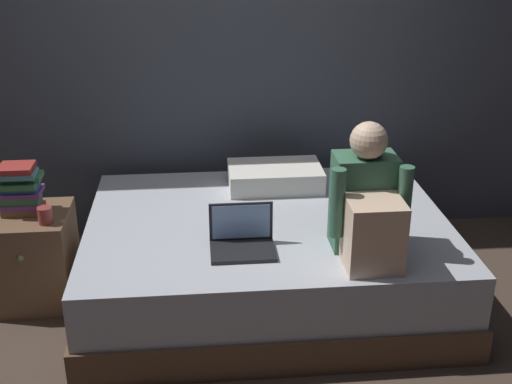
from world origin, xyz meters
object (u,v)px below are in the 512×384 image
(mug, at_px, (45,215))
(pillow, at_px, (275,177))
(laptop, at_px, (242,239))
(bed, at_px, (267,257))
(book_stack, at_px, (20,189))
(person_sitting, at_px, (367,207))
(nightstand, at_px, (33,257))

(mug, bearing_deg, pillow, 21.47)
(laptop, bearing_deg, bed, 63.64)
(pillow, height_order, book_stack, book_stack)
(person_sitting, bearing_deg, pillow, 111.07)
(person_sitting, distance_m, laptop, 0.64)
(laptop, relative_size, book_stack, 1.17)
(bed, relative_size, laptop, 6.25)
(bed, distance_m, nightstand, 1.30)
(book_stack, bearing_deg, bed, -4.36)
(mug, bearing_deg, person_sitting, -13.39)
(laptop, xyz_separation_m, book_stack, (-1.16, 0.43, 0.13))
(person_sitting, height_order, mug, person_sitting)
(person_sitting, bearing_deg, mug, 166.61)
(bed, bearing_deg, book_stack, 175.64)
(pillow, bearing_deg, mug, -158.53)
(bed, height_order, book_stack, book_stack)
(nightstand, relative_size, pillow, 0.94)
(bed, distance_m, person_sitting, 0.78)
(pillow, bearing_deg, book_stack, -166.13)
(person_sitting, height_order, book_stack, person_sitting)
(person_sitting, relative_size, mug, 7.28)
(book_stack, bearing_deg, mug, -44.52)
(person_sitting, bearing_deg, bed, 135.29)
(book_stack, bearing_deg, pillow, 13.87)
(book_stack, height_order, mug, book_stack)
(laptop, relative_size, mug, 3.56)
(pillow, height_order, mug, mug)
(pillow, xyz_separation_m, book_stack, (-1.42, -0.35, 0.12))
(bed, height_order, laptop, laptop)
(nightstand, relative_size, book_stack, 1.92)
(nightstand, distance_m, pillow, 1.47)
(book_stack, bearing_deg, nightstand, -53.86)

